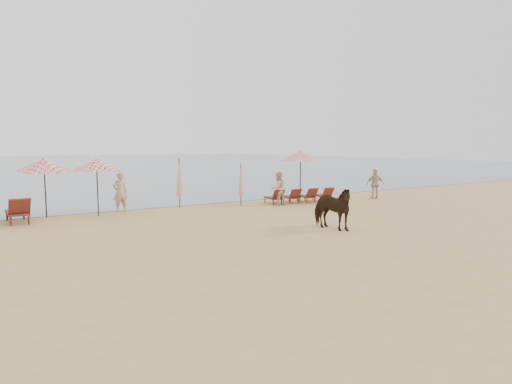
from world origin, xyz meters
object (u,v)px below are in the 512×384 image
beachgoer_right_a (278,189)px  umbrella_open_left_b (44,165)px  umbrella_closed_left (179,177)px  beachgoer_right_b (375,184)px  umbrella_closed_right (241,180)px  cow (331,208)px  lounger_cluster_right (300,196)px  umbrella_open_left_a (97,165)px  beachgoer_left (120,192)px  umbrella_open_right (301,156)px

beachgoer_right_a → umbrella_open_left_b: bearing=-11.6°
umbrella_closed_left → beachgoer_right_b: umbrella_closed_left is taller
umbrella_closed_right → cow: bearing=-92.7°
umbrella_open_left_b → beachgoer_right_a: 10.81m
lounger_cluster_right → umbrella_open_left_a: umbrella_open_left_a is taller
lounger_cluster_right → beachgoer_right_a: (-1.47, -0.08, 0.47)m
umbrella_open_left_a → cow: 10.16m
lounger_cluster_right → umbrella_open_left_a: 10.28m
umbrella_open_left_b → beachgoer_left: 3.36m
lounger_cluster_right → umbrella_open_right: (0.18, 0.20, 2.10)m
cow → beachgoer_right_a: beachgoer_right_a is taller
umbrella_closed_right → beachgoer_right_b: 8.21m
umbrella_open_right → beachgoer_right_b: size_ratio=1.61×
cow → umbrella_open_right: bearing=51.2°
umbrella_closed_left → cow: umbrella_closed_left is taller
umbrella_closed_right → beachgoer_right_a: bearing=-19.9°
umbrella_open_left_b → cow: size_ratio=1.39×
umbrella_open_right → lounger_cluster_right: bearing=-110.1°
umbrella_open_left_a → umbrella_closed_right: bearing=8.4°
beachgoer_left → beachgoer_right_a: beachgoer_left is taller
umbrella_open_left_a → umbrella_open_left_b: (-1.98, 0.55, 0.04)m
lounger_cluster_right → beachgoer_right_b: (4.77, -0.89, 0.47)m
umbrella_open_right → umbrella_closed_right: (-3.47, 0.39, -1.15)m
umbrella_closed_left → cow: 8.59m
umbrella_open_left_a → umbrella_open_right: 10.28m
umbrella_closed_left → umbrella_open_left_a: bearing=-173.7°
umbrella_open_right → beachgoer_right_b: bearing=9.0°
lounger_cluster_right → umbrella_open_left_b: bearing=-178.1°
beachgoer_right_a → beachgoer_left: bearing=-15.7°
umbrella_open_left_b → umbrella_closed_right: (8.72, -1.30, -0.91)m
umbrella_open_left_b → umbrella_closed_right: umbrella_open_left_b is taller
umbrella_open_left_b → umbrella_open_right: umbrella_open_right is taller
lounger_cluster_right → umbrella_open_right: size_ratio=1.34×
umbrella_open_right → cow: (-3.81, -6.63, -1.70)m
beachgoer_right_b → cow: bearing=62.5°
umbrella_open_left_a → umbrella_open_right: size_ratio=0.89×
beachgoer_right_b → beachgoer_left: bearing=17.7°
umbrella_open_left_a → umbrella_closed_left: bearing=21.1°
cow → beachgoer_right_b: (8.40, 5.54, 0.07)m
umbrella_closed_left → beachgoer_left: size_ratio=1.35×
lounger_cluster_right → beachgoer_left: bearing=179.0°
umbrella_closed_left → umbrella_closed_right: umbrella_closed_left is taller
umbrella_open_left_b → umbrella_open_right: (12.19, -1.69, 0.24)m
lounger_cluster_right → beachgoer_right_a: 1.54m
umbrella_open_right → beachgoer_left: (-9.11, 1.67, -1.58)m
beachgoer_left → umbrella_closed_left: bearing=173.8°
umbrella_closed_left → cow: (2.45, -8.20, -0.72)m
umbrella_open_right → cow: size_ratio=1.48×
beachgoer_right_b → umbrella_open_left_b: bearing=19.7°
umbrella_closed_left → beachgoer_right_b: bearing=-13.8°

